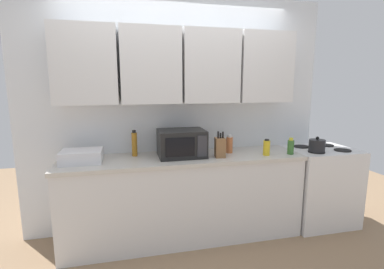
{
  "coord_description": "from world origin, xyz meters",
  "views": [
    {
      "loc": [
        -0.57,
        -3.12,
        1.64
      ],
      "look_at": [
        0.1,
        -0.25,
        1.12
      ],
      "focal_mm": 26.49,
      "sensor_mm": 36.0,
      "label": 1
    }
  ],
  "objects_px": {
    "kettle": "(317,145)",
    "bottle_green_oil": "(291,147)",
    "stove_range": "(318,185)",
    "microwave": "(181,143)",
    "dish_rack": "(82,156)",
    "bottle_yellow_mustard": "(267,148)",
    "bottle_amber_vinegar": "(134,144)",
    "bottle_spice_jar": "(229,144)",
    "knife_block": "(220,147)"
  },
  "relations": [
    {
      "from": "stove_range",
      "to": "microwave",
      "type": "xyz_separation_m",
      "value": [
        -1.66,
        0.03,
        0.59
      ]
    },
    {
      "from": "bottle_green_oil",
      "to": "bottle_spice_jar",
      "type": "relative_size",
      "value": 0.9
    },
    {
      "from": "stove_range",
      "to": "dish_rack",
      "type": "relative_size",
      "value": 2.4
    },
    {
      "from": "bottle_yellow_mustard",
      "to": "kettle",
      "type": "bearing_deg",
      "value": -0.84
    },
    {
      "from": "bottle_yellow_mustard",
      "to": "bottle_amber_vinegar",
      "type": "height_order",
      "value": "bottle_amber_vinegar"
    },
    {
      "from": "bottle_yellow_mustard",
      "to": "stove_range",
      "type": "bearing_deg",
      "value": 9.6
    },
    {
      "from": "stove_range",
      "to": "knife_block",
      "type": "height_order",
      "value": "knife_block"
    },
    {
      "from": "microwave",
      "to": "bottle_amber_vinegar",
      "type": "bearing_deg",
      "value": 164.88
    },
    {
      "from": "bottle_yellow_mustard",
      "to": "bottle_spice_jar",
      "type": "height_order",
      "value": "bottle_spice_jar"
    },
    {
      "from": "kettle",
      "to": "dish_rack",
      "type": "xyz_separation_m",
      "value": [
        -2.47,
        0.16,
        -0.02
      ]
    },
    {
      "from": "microwave",
      "to": "bottle_green_oil",
      "type": "bearing_deg",
      "value": -8.34
    },
    {
      "from": "stove_range",
      "to": "dish_rack",
      "type": "xyz_separation_m",
      "value": [
        -2.64,
        0.02,
        0.51
      ]
    },
    {
      "from": "microwave",
      "to": "knife_block",
      "type": "xyz_separation_m",
      "value": [
        0.38,
        -0.12,
        -0.04
      ]
    },
    {
      "from": "stove_range",
      "to": "bottle_amber_vinegar",
      "type": "bearing_deg",
      "value": 175.79
    },
    {
      "from": "bottle_yellow_mustard",
      "to": "bottle_spice_jar",
      "type": "xyz_separation_m",
      "value": [
        -0.34,
        0.19,
        0.01
      ]
    },
    {
      "from": "kettle",
      "to": "bottle_green_oil",
      "type": "relative_size",
      "value": 0.96
    },
    {
      "from": "stove_range",
      "to": "dish_rack",
      "type": "bearing_deg",
      "value": 179.57
    },
    {
      "from": "bottle_yellow_mustard",
      "to": "bottle_green_oil",
      "type": "bearing_deg",
      "value": -2.34
    },
    {
      "from": "kettle",
      "to": "bottle_green_oil",
      "type": "xyz_separation_m",
      "value": [
        -0.33,
        -0.0,
        0.0
      ]
    },
    {
      "from": "microwave",
      "to": "bottle_green_oil",
      "type": "distance_m",
      "value": 1.18
    },
    {
      "from": "bottle_yellow_mustard",
      "to": "bottle_amber_vinegar",
      "type": "bearing_deg",
      "value": 168.05
    },
    {
      "from": "bottle_amber_vinegar",
      "to": "microwave",
      "type": "bearing_deg",
      "value": -15.12
    },
    {
      "from": "stove_range",
      "to": "dish_rack",
      "type": "distance_m",
      "value": 2.69
    },
    {
      "from": "bottle_green_oil",
      "to": "bottle_spice_jar",
      "type": "height_order",
      "value": "bottle_spice_jar"
    },
    {
      "from": "microwave",
      "to": "dish_rack",
      "type": "relative_size",
      "value": 1.26
    },
    {
      "from": "bottle_spice_jar",
      "to": "stove_range",
      "type": "bearing_deg",
      "value": -3.2
    },
    {
      "from": "stove_range",
      "to": "bottle_yellow_mustard",
      "type": "bearing_deg",
      "value": -170.4
    },
    {
      "from": "microwave",
      "to": "bottle_spice_jar",
      "type": "relative_size",
      "value": 2.4
    },
    {
      "from": "kettle",
      "to": "dish_rack",
      "type": "relative_size",
      "value": 0.45
    },
    {
      "from": "knife_block",
      "to": "kettle",
      "type": "bearing_deg",
      "value": -2.56
    },
    {
      "from": "microwave",
      "to": "bottle_green_oil",
      "type": "xyz_separation_m",
      "value": [
        1.17,
        -0.17,
        -0.06
      ]
    },
    {
      "from": "stove_range",
      "to": "microwave",
      "type": "height_order",
      "value": "microwave"
    },
    {
      "from": "dish_rack",
      "to": "knife_block",
      "type": "height_order",
      "value": "knife_block"
    },
    {
      "from": "stove_range",
      "to": "microwave",
      "type": "bearing_deg",
      "value": 179.02
    },
    {
      "from": "stove_range",
      "to": "dish_rack",
      "type": "height_order",
      "value": "dish_rack"
    },
    {
      "from": "stove_range",
      "to": "bottle_amber_vinegar",
      "type": "height_order",
      "value": "bottle_amber_vinegar"
    },
    {
      "from": "bottle_amber_vinegar",
      "to": "bottle_spice_jar",
      "type": "relative_size",
      "value": 1.37
    },
    {
      "from": "dish_rack",
      "to": "knife_block",
      "type": "xyz_separation_m",
      "value": [
        1.36,
        -0.11,
        0.04
      ]
    },
    {
      "from": "dish_rack",
      "to": "bottle_spice_jar",
      "type": "relative_size",
      "value": 1.9
    },
    {
      "from": "bottle_green_oil",
      "to": "bottle_yellow_mustard",
      "type": "bearing_deg",
      "value": 177.66
    },
    {
      "from": "microwave",
      "to": "dish_rack",
      "type": "distance_m",
      "value": 0.99
    },
    {
      "from": "bottle_yellow_mustard",
      "to": "bottle_spice_jar",
      "type": "bearing_deg",
      "value": 150.63
    },
    {
      "from": "dish_rack",
      "to": "bottle_spice_jar",
      "type": "height_order",
      "value": "bottle_spice_jar"
    },
    {
      "from": "bottle_green_oil",
      "to": "bottle_spice_jar",
      "type": "distance_m",
      "value": 0.66
    },
    {
      "from": "kettle",
      "to": "bottle_green_oil",
      "type": "distance_m",
      "value": 0.33
    },
    {
      "from": "kettle",
      "to": "knife_block",
      "type": "distance_m",
      "value": 1.11
    },
    {
      "from": "stove_range",
      "to": "bottle_yellow_mustard",
      "type": "xyz_separation_m",
      "value": [
        -0.78,
        -0.13,
        0.53
      ]
    },
    {
      "from": "kettle",
      "to": "bottle_spice_jar",
      "type": "bearing_deg",
      "value": 167.96
    },
    {
      "from": "bottle_amber_vinegar",
      "to": "bottle_green_oil",
      "type": "bearing_deg",
      "value": -10.34
    },
    {
      "from": "bottle_amber_vinegar",
      "to": "bottle_spice_jar",
      "type": "distance_m",
      "value": 1.02
    }
  ]
}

